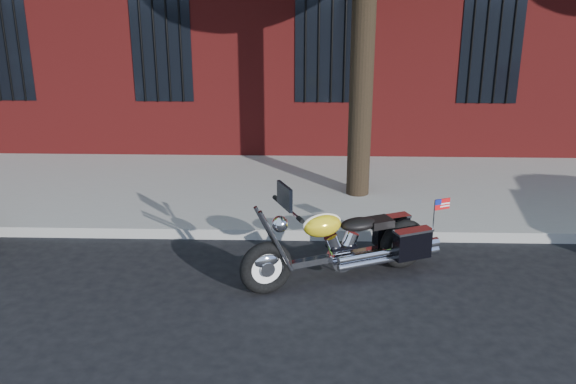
{
  "coord_description": "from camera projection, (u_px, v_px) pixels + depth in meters",
  "views": [
    {
      "loc": [
        -0.32,
        -6.84,
        3.53
      ],
      "look_at": [
        -0.55,
        0.8,
        0.88
      ],
      "focal_mm": 40.0,
      "sensor_mm": 36.0,
      "label": 1
    }
  ],
  "objects": [
    {
      "name": "ground",
      "position": [
        332.0,
        285.0,
        7.6
      ],
      "size": [
        120.0,
        120.0,
        0.0
      ],
      "primitive_type": "plane",
      "color": "black",
      "rests_on": "ground"
    },
    {
      "name": "motorcycle",
      "position": [
        348.0,
        245.0,
        7.62
      ],
      "size": [
        2.48,
        1.34,
        1.29
      ],
      "rotation": [
        0.0,
        0.0,
        0.41
      ],
      "color": "black",
      "rests_on": "ground"
    },
    {
      "name": "sidewalk",
      "position": [
        325.0,
        190.0,
        10.66
      ],
      "size": [
        40.0,
        3.6,
        0.15
      ],
      "primitive_type": "cube",
      "color": "gray",
      "rests_on": "ground"
    },
    {
      "name": "curb",
      "position": [
        329.0,
        234.0,
        8.88
      ],
      "size": [
        40.0,
        0.16,
        0.15
      ],
      "primitive_type": "cube",
      "color": "gray",
      "rests_on": "ground"
    }
  ]
}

